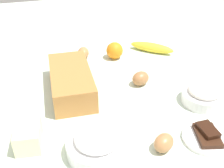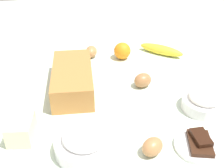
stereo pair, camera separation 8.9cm
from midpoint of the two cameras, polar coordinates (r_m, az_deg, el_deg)
ground_plane at (r=0.92m, az=2.78°, el=-2.71°), size 2.40×2.40×0.02m
loaf_pan at (r=0.92m, az=-5.48°, el=1.12°), size 0.28×0.14×0.08m
flour_bowl at (r=0.90m, az=21.42°, el=-3.48°), size 0.13×0.13×0.06m
sugar_bowl at (r=0.70m, az=-1.89°, el=-12.06°), size 0.16×0.16×0.07m
banana at (r=1.19m, az=12.35°, el=6.94°), size 0.16×0.17×0.04m
orange_fruit at (r=1.12m, az=4.43°, el=6.84°), size 0.07×0.07×0.07m
butter_block at (r=0.76m, az=-15.20°, el=-9.17°), size 0.10×0.07×0.06m
egg_near_butter at (r=0.71m, az=12.08°, el=-12.80°), size 0.07×0.08×0.05m
egg_beside_bowl at (r=0.95m, az=9.10°, el=0.69°), size 0.07×0.08×0.05m
egg_loose at (r=1.14m, az=-2.10°, el=6.71°), size 0.07×0.06×0.05m
chocolate_plate at (r=0.77m, az=21.07°, el=-11.79°), size 0.13×0.13×0.03m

